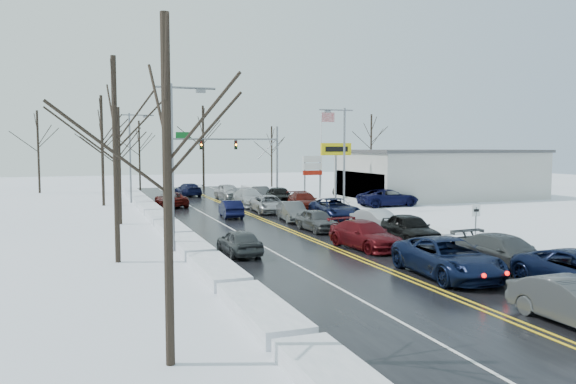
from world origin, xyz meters
name	(u,v)px	position (x,y,z in m)	size (l,w,h in m)	color
ground	(294,232)	(0.00, 0.00, 0.00)	(160.00, 160.00, 0.00)	white
road_surface	(284,228)	(0.00, 2.00, 0.01)	(14.00, 84.00, 0.01)	black
snow_bank_left	(173,234)	(-7.60, 2.00, 0.00)	(1.59, 72.00, 0.54)	silver
snow_bank_right	(380,223)	(7.60, 2.00, 0.00)	(1.59, 72.00, 0.54)	silver
traffic_signal_mast	(235,148)	(3.45, 27.99, 5.48)	(13.28, 0.39, 8.00)	slate
tires_plus_sign	(336,153)	(10.50, 15.99, 4.99)	(3.20, 0.34, 6.00)	slate
used_vehicles_sign	(312,168)	(10.50, 22.00, 3.32)	(2.20, 0.22, 4.65)	slate
speed_limit_sign	(476,217)	(8.20, -8.00, 1.63)	(0.55, 0.09, 2.35)	slate
flagpole	(322,144)	(15.17, 30.00, 5.93)	(1.87, 1.20, 10.00)	silver
dealership_building	(439,174)	(23.98, 18.00, 2.66)	(20.40, 12.40, 5.30)	#B5B5B0
streetlight_ne	(342,151)	(8.30, 10.00, 5.31)	(3.20, 0.25, 9.00)	slate
streetlight_sw	(176,153)	(-8.30, -4.00, 5.31)	(3.20, 0.25, 9.00)	slate
streetlight_nw	(132,150)	(-8.30, 24.00, 5.31)	(3.20, 0.25, 9.00)	slate
tree_left_a	(166,122)	(-11.00, -20.00, 6.29)	(3.60, 3.60, 9.00)	#2D231C
tree_left_b	(115,119)	(-11.50, -6.00, 6.99)	(4.00, 4.00, 10.00)	#2D231C
tree_left_c	(119,143)	(-10.50, 8.00, 5.94)	(3.40, 3.40, 8.50)	#2D231C
tree_left_d	(102,129)	(-11.20, 22.00, 7.33)	(4.20, 4.20, 10.50)	#2D231C
tree_left_e	(102,138)	(-10.80, 34.00, 6.64)	(3.80, 3.80, 9.50)	#2D231C
tree_far_a	(38,135)	(-18.00, 40.00, 6.99)	(4.00, 4.00, 10.00)	#2D231C
tree_far_b	(139,142)	(-6.00, 41.00, 6.29)	(3.60, 3.60, 9.00)	#2D231C
tree_far_c	(203,131)	(2.00, 39.00, 7.68)	(4.40, 4.40, 11.00)	#2D231C
tree_far_d	(272,144)	(12.00, 40.50, 5.94)	(3.40, 3.40, 8.50)	#2D231C
tree_far_e	(371,135)	(28.00, 41.00, 7.33)	(4.20, 4.20, 10.50)	#2D231C
queued_car_1	(574,325)	(1.55, -21.12, 0.00)	(1.55, 4.44, 1.46)	#3E4043
queued_car_2	(447,277)	(1.83, -14.16, 0.00)	(2.79, 6.04, 1.68)	black
queued_car_3	(365,248)	(1.63, -6.89, 0.00)	(2.14, 5.26, 1.53)	#500A0F
queued_car_4	(317,231)	(1.66, -0.03, 0.00)	(1.73, 4.30, 1.46)	#3E4043
queued_car_5	(292,221)	(1.84, 5.14, 0.00)	(1.56, 4.47, 1.47)	#3F4245
queued_car_6	(269,213)	(1.88, 11.03, 0.00)	(2.45, 5.30, 1.47)	#929499
queued_car_7	(249,206)	(1.71, 16.42, 0.00)	(2.33, 5.73, 1.66)	#AAAEB3
queued_car_8	(228,199)	(1.59, 24.12, 0.00)	(1.98, 4.91, 1.67)	#A9ABB1
queued_car_11	(505,270)	(5.11, -13.99, 0.00)	(2.23, 5.48, 1.59)	#393C3E
queued_car_12	(410,242)	(5.07, -6.02, 0.00)	(1.99, 4.94, 1.68)	black
queued_car_13	(378,232)	(5.28, -1.83, 0.00)	(1.57, 4.50, 1.48)	#AEB0B6
queued_car_14	(335,219)	(5.37, 5.16, 0.00)	(2.69, 5.84, 1.62)	black
queued_car_15	(304,210)	(5.42, 11.86, 0.00)	(2.19, 5.39, 1.57)	#430D09
queued_car_16	(280,204)	(5.18, 17.61, 0.00)	(2.03, 5.04, 1.72)	black
queued_car_17	(262,199)	(5.05, 23.20, 0.00)	(1.43, 4.10, 1.35)	#3B3D40
oncoming_car_0	(231,217)	(-1.94, 9.11, 0.00)	(1.46, 4.20, 1.38)	black
oncoming_car_1	(171,207)	(-5.28, 18.63, 0.00)	(2.33, 5.06, 1.41)	#440C09
oncoming_car_2	(188,196)	(-1.73, 29.54, 0.00)	(2.07, 5.10, 1.48)	black
oncoming_car_3	(239,254)	(-5.39, -6.16, 0.00)	(1.62, 4.02, 1.37)	#3B3D3F
parked_car_0	(388,206)	(14.18, 12.10, 0.00)	(2.71, 5.88, 1.63)	black
parked_car_1	(395,202)	(16.91, 15.48, 0.00)	(2.30, 5.65, 1.64)	#45484B
parked_car_2	(348,197)	(15.14, 22.65, 0.00)	(1.91, 4.75, 1.62)	black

